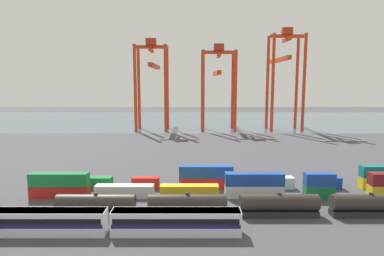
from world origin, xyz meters
name	(u,v)px	position (x,y,z in m)	size (l,w,h in m)	color
ground_plane	(207,154)	(0.00, 40.00, 0.00)	(420.00, 420.00, 0.00)	#424247
harbour_water	(200,120)	(0.00, 139.65, 0.00)	(400.00, 110.00, 0.01)	#475B6B
passenger_train	(110,221)	(-17.80, -19.06, 2.14)	(41.45, 3.14, 3.90)	silver
freight_tank_row	(234,205)	(2.62, -11.91, 2.05)	(62.93, 2.88, 4.34)	#232326
shipping_container_0	(61,191)	(-32.24, -2.07, 1.30)	(12.10, 2.44, 2.60)	#AD211C
shipping_container_1	(60,179)	(-32.24, -2.07, 3.90)	(12.10, 2.44, 2.60)	#197538
shipping_container_2	(125,191)	(-18.76, -2.07, 1.30)	(12.10, 2.44, 2.60)	silver
shipping_container_3	(190,191)	(-5.29, -2.07, 1.30)	(12.10, 2.44, 2.60)	gold
shipping_container_4	(255,191)	(8.18, -2.07, 1.30)	(12.10, 2.44, 2.60)	silver
shipping_container_5	(255,179)	(8.18, -2.07, 3.90)	(12.10, 2.44, 2.60)	#1C4299
shipping_container_6	(320,191)	(21.65, -2.07, 1.30)	(6.04, 2.44, 2.60)	#197538
shipping_container_7	(320,179)	(21.65, -2.07, 3.90)	(6.04, 2.44, 2.60)	#1C4299
shipping_container_11	(86,182)	(-28.84, 3.90, 1.30)	(12.10, 2.44, 2.60)	#197538
shipping_container_12	(146,183)	(-15.21, 3.90, 1.30)	(6.04, 2.44, 2.60)	#AD211C
shipping_container_13	(207,183)	(-1.58, 3.90, 1.30)	(12.10, 2.44, 2.60)	#AD211C
shipping_container_14	(207,171)	(-1.58, 3.90, 3.90)	(12.10, 2.44, 2.60)	#1C4299
shipping_container_15	(267,183)	(12.05, 3.90, 1.30)	(12.10, 2.44, 2.60)	silver
shipping_container_16	(328,183)	(25.68, 3.90, 1.30)	(6.04, 2.44, 2.60)	#1C4299
gantry_crane_west	(153,75)	(-24.59, 100.54, 27.26)	(16.10, 40.64, 44.64)	red
gantry_crane_central	(219,79)	(8.27, 99.97, 25.31)	(17.08, 36.68, 42.08)	red
gantry_crane_east	(285,69)	(41.14, 100.37, 30.00)	(16.48, 41.14, 49.71)	red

